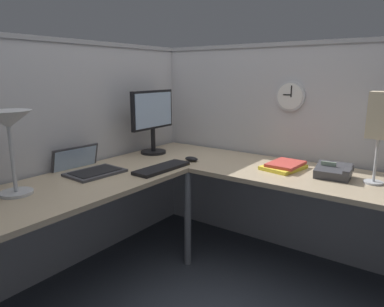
# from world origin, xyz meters

# --- Properties ---
(ground_plane) EXTENTS (6.80, 6.80, 0.00)m
(ground_plane) POSITION_xyz_m (0.00, 0.00, 0.00)
(ground_plane) COLOR #383D47
(cubicle_wall_back) EXTENTS (2.57, 0.12, 1.58)m
(cubicle_wall_back) POSITION_xyz_m (-0.36, 0.87, 0.79)
(cubicle_wall_back) COLOR #B2B2B7
(cubicle_wall_back) RESTS_ON ground
(cubicle_wall_right) EXTENTS (0.12, 2.37, 1.58)m
(cubicle_wall_right) POSITION_xyz_m (0.87, -0.27, 0.79)
(cubicle_wall_right) COLOR #B2B2B7
(cubicle_wall_right) RESTS_ON ground
(desk) EXTENTS (2.35, 2.15, 0.73)m
(desk) POSITION_xyz_m (-0.15, -0.05, 0.63)
(desk) COLOR tan
(desk) RESTS_ON ground
(monitor) EXTENTS (0.46, 0.20, 0.50)m
(monitor) POSITION_xyz_m (0.35, 0.64, 1.02)
(monitor) COLOR black
(monitor) RESTS_ON desk
(laptop) EXTENTS (0.36, 0.40, 0.22)m
(laptop) POSITION_xyz_m (-0.31, 0.64, 0.75)
(laptop) COLOR #38383D
(laptop) RESTS_ON desk
(keyboard) EXTENTS (0.43, 0.15, 0.02)m
(keyboard) POSITION_xyz_m (0.01, 0.26, 0.74)
(keyboard) COLOR black
(keyboard) RESTS_ON desk
(computer_mouse) EXTENTS (0.06, 0.10, 0.03)m
(computer_mouse) POSITION_xyz_m (0.31, 0.24, 0.75)
(computer_mouse) COLOR black
(computer_mouse) RESTS_ON desk
(desk_lamp_dome) EXTENTS (0.24, 0.24, 0.44)m
(desk_lamp_dome) POSITION_xyz_m (-0.82, 0.57, 1.09)
(desk_lamp_dome) COLOR #B7BABF
(desk_lamp_dome) RESTS_ON desk
(office_phone) EXTENTS (0.20, 0.22, 0.11)m
(office_phone) POSITION_xyz_m (0.49, -0.72, 0.77)
(office_phone) COLOR #38383D
(office_phone) RESTS_ON desk
(book_stack) EXTENTS (0.32, 0.26, 0.04)m
(book_stack) POSITION_xyz_m (0.50, -0.40, 0.75)
(book_stack) COLOR yellow
(book_stack) RESTS_ON desk
(desk_lamp_paper) EXTENTS (0.13, 0.13, 0.53)m
(desk_lamp_paper) POSITION_xyz_m (0.50, -0.94, 1.11)
(desk_lamp_paper) COLOR #B7BABF
(desk_lamp_paper) RESTS_ON desk
(wall_clock) EXTENTS (0.04, 0.22, 0.22)m
(wall_clock) POSITION_xyz_m (0.82, -0.29, 1.20)
(wall_clock) COLOR #B7BABF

